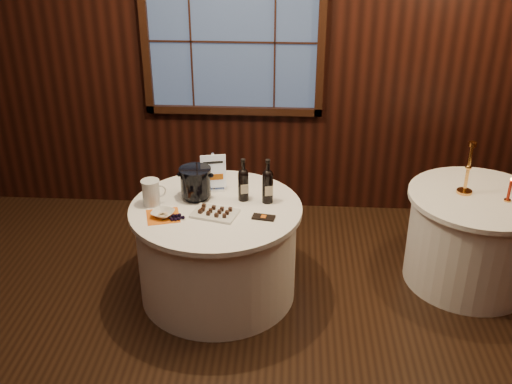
# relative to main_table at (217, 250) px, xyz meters

# --- Properties ---
(ground) EXTENTS (6.00, 6.00, 0.00)m
(ground) POSITION_rel_main_table_xyz_m (0.00, -1.00, -0.39)
(ground) COLOR black
(ground) RESTS_ON ground
(back_wall) EXTENTS (6.00, 0.10, 3.00)m
(back_wall) POSITION_rel_main_table_xyz_m (0.00, 1.48, 1.16)
(back_wall) COLOR black
(back_wall) RESTS_ON ground
(main_table) EXTENTS (1.28, 1.28, 0.77)m
(main_table) POSITION_rel_main_table_xyz_m (0.00, 0.00, 0.00)
(main_table) COLOR white
(main_table) RESTS_ON ground
(side_table) EXTENTS (1.08, 1.08, 0.77)m
(side_table) POSITION_rel_main_table_xyz_m (2.00, 0.30, 0.00)
(side_table) COLOR white
(side_table) RESTS_ON ground
(sign_stand) EXTENTS (0.19, 0.12, 0.31)m
(sign_stand) POSITION_rel_main_table_xyz_m (-0.05, 0.27, 0.49)
(sign_stand) COLOR silver
(sign_stand) RESTS_ON main_table
(port_bottle_left) EXTENTS (0.08, 0.09, 0.33)m
(port_bottle_left) POSITION_rel_main_table_xyz_m (0.20, 0.12, 0.53)
(port_bottle_left) COLOR black
(port_bottle_left) RESTS_ON main_table
(port_bottle_right) EXTENTS (0.08, 0.09, 0.34)m
(port_bottle_right) POSITION_rel_main_table_xyz_m (0.38, 0.10, 0.53)
(port_bottle_right) COLOR black
(port_bottle_right) RESTS_ON main_table
(ice_bucket) EXTENTS (0.24, 0.24, 0.25)m
(ice_bucket) POSITION_rel_main_table_xyz_m (-0.16, 0.12, 0.51)
(ice_bucket) COLOR black
(ice_bucket) RESTS_ON main_table
(chocolate_plate) EXTENTS (0.36, 0.29, 0.05)m
(chocolate_plate) POSITION_rel_main_table_xyz_m (0.01, -0.12, 0.40)
(chocolate_plate) COLOR silver
(chocolate_plate) RESTS_ON main_table
(chocolate_box) EXTENTS (0.17, 0.11, 0.01)m
(chocolate_box) POSITION_rel_main_table_xyz_m (0.36, -0.15, 0.39)
(chocolate_box) COLOR black
(chocolate_box) RESTS_ON main_table
(grape_bunch) EXTENTS (0.17, 0.09, 0.04)m
(grape_bunch) POSITION_rel_main_table_xyz_m (-0.25, -0.22, 0.40)
(grape_bunch) COLOR black
(grape_bunch) RESTS_ON main_table
(glass_pitcher) EXTENTS (0.18, 0.14, 0.20)m
(glass_pitcher) POSITION_rel_main_table_xyz_m (-0.47, 0.00, 0.48)
(glass_pitcher) COLOR silver
(glass_pitcher) RESTS_ON main_table
(orange_napkin) EXTENTS (0.28, 0.28, 0.00)m
(orange_napkin) POSITION_rel_main_table_xyz_m (-0.36, -0.17, 0.38)
(orange_napkin) COLOR orange
(orange_napkin) RESTS_ON main_table
(cracker_bowl) EXTENTS (0.20, 0.20, 0.04)m
(cracker_bowl) POSITION_rel_main_table_xyz_m (-0.36, -0.17, 0.41)
(cracker_bowl) COLOR silver
(cracker_bowl) RESTS_ON orange_napkin
(brass_candlestick) EXTENTS (0.12, 0.12, 0.42)m
(brass_candlestick) POSITION_rel_main_table_xyz_m (1.89, 0.34, 0.53)
(brass_candlestick) COLOR gold
(brass_candlestick) RESTS_ON side_table
(red_candle) EXTENTS (0.05, 0.05, 0.19)m
(red_candle) POSITION_rel_main_table_xyz_m (2.18, 0.22, 0.46)
(red_candle) COLOR gold
(red_candle) RESTS_ON side_table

